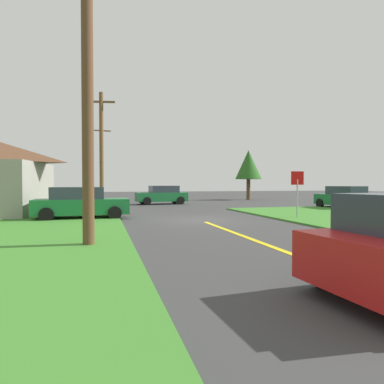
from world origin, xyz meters
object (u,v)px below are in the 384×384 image
(car_approaching_junction, at_px, (162,195))
(utility_pole_near, at_px, (88,99))
(stop_sign, at_px, (297,186))
(oak_tree_left, at_px, (248,165))
(utility_pole_far, at_px, (102,161))
(utility_pole_mid, at_px, (101,149))
(car_on_crossroad, at_px, (345,198))
(parked_car_near_building, at_px, (81,203))

(car_approaching_junction, height_order, utility_pole_near, utility_pole_near)
(stop_sign, bearing_deg, utility_pole_near, 30.71)
(stop_sign, bearing_deg, car_approaching_junction, -67.90)
(utility_pole_near, bearing_deg, oak_tree_left, 56.21)
(utility_pole_far, bearing_deg, utility_pole_mid, -90.04)
(utility_pole_near, relative_size, utility_pole_far, 1.02)
(stop_sign, distance_m, car_on_crossroad, 8.67)
(utility_pole_far, height_order, oak_tree_left, utility_pole_far)
(utility_pole_mid, bearing_deg, utility_pole_far, 89.96)
(utility_pole_far, bearing_deg, oak_tree_left, -6.09)
(utility_pole_far, xyz_separation_m, oak_tree_left, (15.86, -1.69, -0.23))
(utility_pole_near, distance_m, oak_tree_left, 29.11)
(parked_car_near_building, bearing_deg, car_approaching_junction, 59.78)
(stop_sign, bearing_deg, utility_pole_mid, -35.65)
(stop_sign, bearing_deg, car_on_crossroad, -140.89)
(parked_car_near_building, relative_size, car_on_crossroad, 1.03)
(car_on_crossroad, distance_m, utility_pole_near, 19.95)
(stop_sign, distance_m, utility_pole_far, 23.13)
(parked_car_near_building, bearing_deg, utility_pole_near, -86.31)
(parked_car_near_building, relative_size, utility_pole_mid, 0.59)
(stop_sign, relative_size, utility_pole_near, 0.30)
(stop_sign, height_order, oak_tree_left, oak_tree_left)
(parked_car_near_building, bearing_deg, utility_pole_mid, 77.75)
(parked_car_near_building, height_order, utility_pole_far, utility_pole_far)
(stop_sign, height_order, car_on_crossroad, stop_sign)
(utility_pole_mid, bearing_deg, stop_sign, -39.69)
(parked_car_near_building, relative_size, car_approaching_junction, 1.02)
(utility_pole_mid, relative_size, utility_pole_far, 0.98)
(utility_pole_near, distance_m, utility_pole_far, 25.89)
(car_on_crossroad, relative_size, utility_pole_far, 0.56)
(utility_pole_near, bearing_deg, parked_car_near_building, 94.96)
(utility_pole_mid, xyz_separation_m, oak_tree_left, (15.87, 11.25, -0.15))
(utility_pole_near, bearing_deg, stop_sign, 26.67)
(stop_sign, xyz_separation_m, car_on_crossroad, (7.06, 4.96, -0.87))
(utility_pole_far, relative_size, oak_tree_left, 1.43)
(parked_car_near_building, xyz_separation_m, utility_pole_near, (0.68, -7.79, 3.34))
(car_on_crossroad, bearing_deg, car_approaching_junction, 49.50)
(car_on_crossroad, relative_size, utility_pole_mid, 0.57)
(parked_car_near_building, bearing_deg, utility_pole_far, 85.53)
(car_approaching_junction, bearing_deg, parked_car_near_building, 55.53)
(car_approaching_junction, relative_size, utility_pole_far, 0.57)
(car_approaching_junction, xyz_separation_m, utility_pole_mid, (-5.09, -5.85, 3.25))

